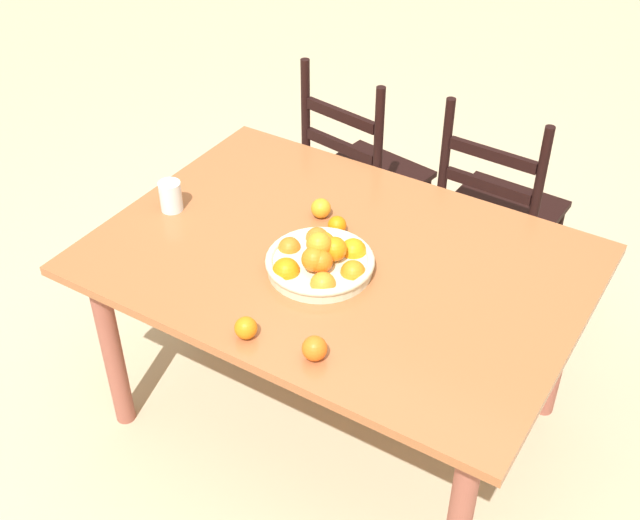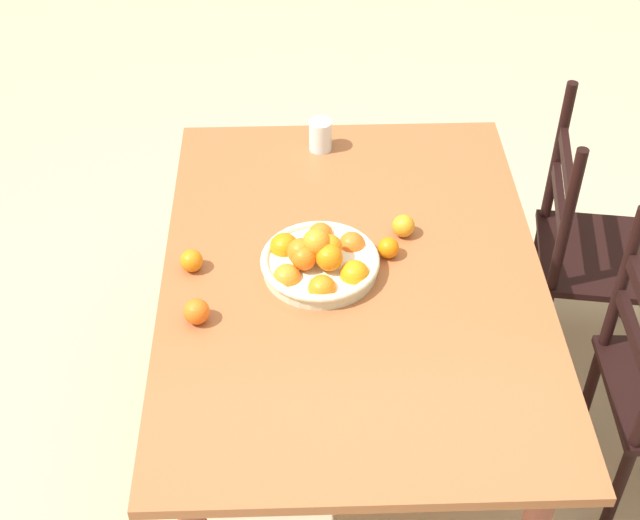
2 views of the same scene
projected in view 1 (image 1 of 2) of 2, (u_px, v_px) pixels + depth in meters
ground_plane at (336, 413)px, 2.97m from camera, size 12.00×12.00×0.00m
dining_table at (338, 279)px, 2.59m from camera, size 1.51×1.07×0.73m
chair_near_window at (497, 214)px, 3.23m from camera, size 0.45×0.45×0.95m
chair_by_cabinet at (361, 179)px, 3.41m from camera, size 0.49×0.49×0.98m
fruit_bowl at (321, 261)px, 2.44m from camera, size 0.33×0.33×0.15m
orange_loose_0 at (321, 208)px, 2.68m from camera, size 0.07×0.07×0.07m
orange_loose_1 at (337, 225)px, 2.61m from camera, size 0.06×0.06×0.06m
orange_loose_2 at (315, 348)px, 2.15m from camera, size 0.07×0.07×0.07m
orange_loose_3 at (246, 328)px, 2.22m from camera, size 0.06×0.06×0.06m
drinking_glass at (171, 196)px, 2.70m from camera, size 0.08×0.08×0.10m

